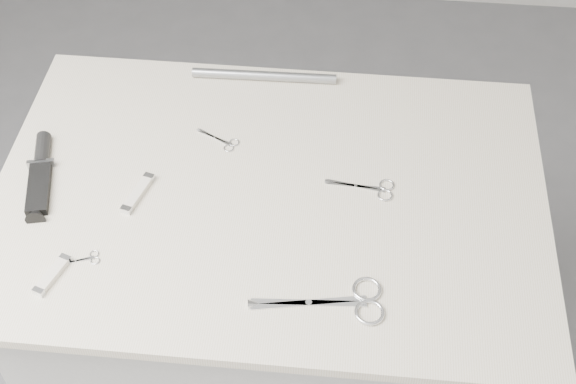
# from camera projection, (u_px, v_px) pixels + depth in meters

# --- Properties ---
(plinth) EXTENTS (0.90, 0.60, 0.90)m
(plinth) POSITION_uv_depth(u_px,v_px,m) (273.00, 333.00, 1.80)
(plinth) COLOR #B5B5B3
(plinth) RESTS_ON ground
(display_board) EXTENTS (1.00, 0.70, 0.02)m
(display_board) POSITION_uv_depth(u_px,v_px,m) (269.00, 196.00, 1.45)
(display_board) COLOR beige
(display_board) RESTS_ON plinth
(large_shears) EXTENTS (0.22, 0.09, 0.01)m
(large_shears) POSITION_uv_depth(u_px,v_px,m) (347.00, 301.00, 1.28)
(large_shears) COLOR silver
(large_shears) RESTS_ON display_board
(embroidery_scissors_a) EXTENTS (0.13, 0.05, 0.00)m
(embroidery_scissors_a) POSITION_uv_depth(u_px,v_px,m) (373.00, 188.00, 1.45)
(embroidery_scissors_a) COLOR silver
(embroidery_scissors_a) RESTS_ON display_board
(embroidery_scissors_b) EXTENTS (0.09, 0.06, 0.00)m
(embroidery_scissors_b) POSITION_uv_depth(u_px,v_px,m) (223.00, 141.00, 1.53)
(embroidery_scissors_b) COLOR silver
(embroidery_scissors_b) RESTS_ON display_board
(tiny_scissors) EXTENTS (0.07, 0.04, 0.00)m
(tiny_scissors) POSITION_uv_depth(u_px,v_px,m) (84.00, 260.00, 1.34)
(tiny_scissors) COLOR silver
(tiny_scissors) RESTS_ON display_board
(sheathed_knife) EXTENTS (0.07, 0.20, 0.03)m
(sheathed_knife) POSITION_uv_depth(u_px,v_px,m) (41.00, 171.00, 1.47)
(sheathed_knife) COLOR black
(sheathed_knife) RESTS_ON display_board
(pocket_knife_a) EXTENTS (0.05, 0.10, 0.01)m
(pocket_knife_a) POSITION_uv_depth(u_px,v_px,m) (138.00, 193.00, 1.44)
(pocket_knife_a) COLOR beige
(pocket_knife_a) RESTS_ON display_board
(pocket_knife_b) EXTENTS (0.04, 0.09, 0.01)m
(pocket_knife_b) POSITION_uv_depth(u_px,v_px,m) (52.00, 275.00, 1.32)
(pocket_knife_b) COLOR beige
(pocket_knife_b) RESTS_ON display_board
(metal_rail) EXTENTS (0.30, 0.03, 0.02)m
(metal_rail) POSITION_uv_depth(u_px,v_px,m) (264.00, 76.00, 1.65)
(metal_rail) COLOR gray
(metal_rail) RESTS_ON display_board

